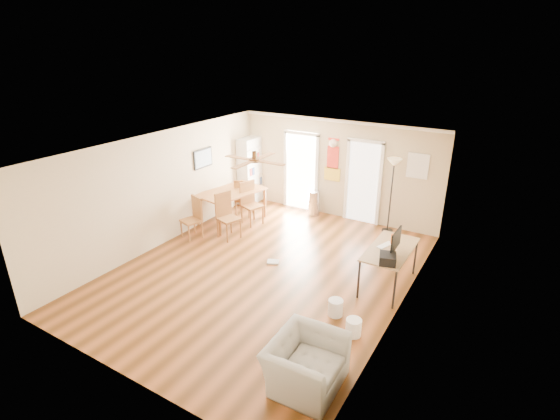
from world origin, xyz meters
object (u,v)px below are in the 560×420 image
Objects in this scene: computer_desk at (388,267)px; printer at (388,259)px; dining_chair_near at (191,218)px; wastebasket_a at (335,307)px; bookshelf at (251,170)px; dining_table at (232,206)px; trash_can at (314,203)px; dining_chair_right_a at (252,204)px; dining_chair_far at (244,197)px; armchair at (306,363)px; wastebasket_b at (354,327)px; torchiere_lamp at (391,196)px; dining_chair_right_b at (229,216)px.

printer reaches higher than computer_desk.
dining_chair_near is 4.37m from wastebasket_a.
bookshelf is 5.47m from computer_desk.
dining_table is at bearing -73.45° from bookshelf.
dining_chair_right_a is at bearing -129.28° from trash_can.
bookshelf is 1.87× the size of dining_chair_far.
armchair reaches higher than trash_can.
trash_can is 2.32× the size of wastebasket_b.
dining_chair_near is 1.86m from dining_chair_far.
dining_chair_right_a is 1.07× the size of dining_chair_far.
printer reaches higher than armchair.
dining_chair_right_b is at bearing -143.55° from torchiere_lamp.
trash_can is at bearing -19.70° from dining_chair_right_a.
wastebasket_a is (-0.47, -1.40, -0.25)m from computer_desk.
armchair is at bearing -112.97° from dining_chair_right_b.
torchiere_lamp is (3.71, 1.49, 0.51)m from dining_table.
dining_chair_far is 5.53m from wastebasket_b.
dining_chair_right_b is 0.74× the size of computer_desk.
computer_desk is at bearing 21.60° from dining_chair_near.
trash_can is at bearing 41.99° from dining_table.
torchiere_lamp is at bearing -36.14° from dining_chair_right_b.
computer_desk is at bearing -24.95° from bookshelf.
trash_can is 2.29× the size of wastebasket_a.
printer reaches higher than dining_table.
dining_chair_right_b is at bearing 154.47° from wastebasket_b.
trash_can reaches higher than wastebasket_b.
computer_desk is (4.69, 0.35, -0.11)m from dining_chair_near.
torchiere_lamp is at bearing 53.00° from dining_chair_near.
bookshelf is at bearing -84.66° from dining_chair_far.
computer_desk is at bearing -12.27° from dining_table.
torchiere_lamp reaches higher than dining_chair_right_b.
trash_can is 3.75m from computer_desk.
dining_table is 4.03m from torchiere_lamp.
dining_table reaches higher than wastebasket_b.
dining_chair_right_a is 1.75m from trash_can.
dining_chair_near is 4.70m from computer_desk.
dining_chair_right_a is 0.65m from dining_chair_far.
dining_chair_near is 3.42× the size of wastebasket_b.
torchiere_lamp reaches higher than printer.
armchair is at bearing -13.64° from dining_chair_near.
bookshelf is 1.73× the size of dining_chair_right_b.
printer reaches higher than trash_can.
dining_chair_far is 4.70m from computer_desk.
dining_chair_near reaches higher than wastebasket_b.
computer_desk is (3.93, -0.13, -0.15)m from dining_chair_right_b.
dining_chair_right_a is at bearing 79.81° from dining_chair_near.
armchair is at bearing 114.70° from dining_chair_far.
trash_can is (1.10, 2.33, -0.21)m from dining_chair_right_b.
trash_can is (1.63, 0.96, -0.17)m from dining_chair_far.
dining_table is (0.39, -1.46, -0.54)m from bookshelf.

